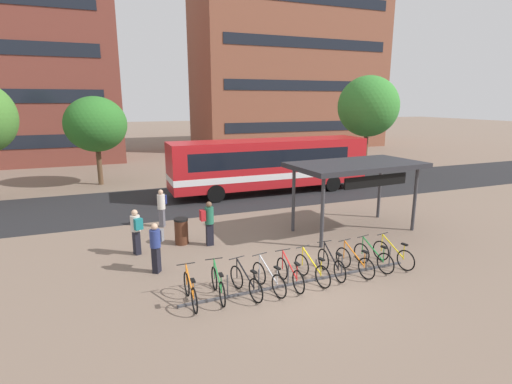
# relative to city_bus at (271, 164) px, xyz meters

# --- Properties ---
(ground) EXTENTS (200.00, 200.00, 0.00)m
(ground) POSITION_rel_city_bus_xyz_m (-4.05, -11.43, -1.78)
(ground) COLOR #7A6656
(bus_lane_asphalt) EXTENTS (80.00, 7.20, 0.01)m
(bus_lane_asphalt) POSITION_rel_city_bus_xyz_m (-4.05, -0.00, -1.77)
(bus_lane_asphalt) COLOR #232326
(bus_lane_asphalt) RESTS_ON ground
(city_bus) EXTENTS (12.04, 2.65, 3.20)m
(city_bus) POSITION_rel_city_bus_xyz_m (0.00, 0.00, 0.00)
(city_bus) COLOR red
(city_bus) RESTS_ON ground
(bike_rack) EXTENTS (7.69, 0.25, 0.70)m
(bike_rack) POSITION_rel_city_bus_xyz_m (-3.92, -11.56, -1.68)
(bike_rack) COLOR #47474C
(bike_rack) RESTS_ON ground
(parked_bicycle_orange_0) EXTENTS (0.52, 1.72, 0.99)m
(parked_bicycle_orange_0) POSITION_rel_city_bus_xyz_m (-7.37, -11.56, -1.39)
(parked_bicycle_orange_0) COLOR black
(parked_bicycle_orange_0) RESTS_ON ground
(parked_bicycle_green_1) EXTENTS (0.52, 1.72, 0.99)m
(parked_bicycle_green_1) POSITION_rel_city_bus_xyz_m (-6.57, -11.50, -1.39)
(parked_bicycle_green_1) COLOR black
(parked_bicycle_green_1) RESTS_ON ground
(parked_bicycle_black_2) EXTENTS (0.58, 1.69, 0.99)m
(parked_bicycle_black_2) POSITION_rel_city_bus_xyz_m (-5.79, -11.65, -1.39)
(parked_bicycle_black_2) COLOR black
(parked_bicycle_black_2) RESTS_ON ground
(parked_bicycle_silver_3) EXTENTS (0.55, 1.70, 0.99)m
(parked_bicycle_silver_3) POSITION_rel_city_bus_xyz_m (-5.07, -11.65, -1.39)
(parked_bicycle_silver_3) COLOR black
(parked_bicycle_silver_3) RESTS_ON ground
(parked_bicycle_red_4) EXTENTS (0.52, 1.72, 0.99)m
(parked_bicycle_red_4) POSITION_rel_city_bus_xyz_m (-4.36, -11.60, -1.39)
(parked_bicycle_red_4) COLOR black
(parked_bicycle_red_4) RESTS_ON ground
(parked_bicycle_yellow_5) EXTENTS (0.52, 1.71, 0.99)m
(parked_bicycle_yellow_5) POSITION_rel_city_bus_xyz_m (-3.59, -11.56, -1.39)
(parked_bicycle_yellow_5) COLOR black
(parked_bicycle_yellow_5) RESTS_ON ground
(parked_bicycle_black_6) EXTENTS (0.52, 1.72, 0.99)m
(parked_bicycle_black_6) POSITION_rel_city_bus_xyz_m (-2.81, -11.42, -1.39)
(parked_bicycle_black_6) COLOR black
(parked_bicycle_black_6) RESTS_ON ground
(parked_bicycle_orange_7) EXTENTS (0.52, 1.70, 0.99)m
(parked_bicycle_orange_7) POSITION_rel_city_bus_xyz_m (-2.02, -11.55, -1.39)
(parked_bicycle_orange_7) COLOR black
(parked_bicycle_orange_7) RESTS_ON ground
(parked_bicycle_green_8) EXTENTS (0.54, 1.70, 0.99)m
(parked_bicycle_green_8) POSITION_rel_city_bus_xyz_m (-1.21, -11.44, -1.39)
(parked_bicycle_green_8) COLOR black
(parked_bicycle_green_8) RESTS_ON ground
(parked_bicycle_yellow_9) EXTENTS (0.54, 1.70, 0.99)m
(parked_bicycle_yellow_9) POSITION_rel_city_bus_xyz_m (-0.42, -11.48, -1.39)
(parked_bicycle_yellow_9) COLOR black
(parked_bicycle_yellow_9) RESTS_ON ground
(transit_shelter) EXTENTS (5.71, 3.30, 2.96)m
(transit_shelter) POSITION_rel_city_bus_xyz_m (0.45, -7.95, 0.98)
(transit_shelter) COLOR #38383D
(transit_shelter) RESTS_ON ground
(commuter_red_pack_0) EXTENTS (0.53, 0.36, 1.75)m
(commuter_red_pack_0) POSITION_rel_city_bus_xyz_m (-5.77, -7.40, -0.77)
(commuter_red_pack_0) COLOR black
(commuter_red_pack_0) RESTS_ON ground
(commuter_grey_pack_1) EXTENTS (0.55, 0.60, 1.67)m
(commuter_grey_pack_1) POSITION_rel_city_bus_xyz_m (-7.96, -9.13, -0.81)
(commuter_grey_pack_1) COLOR black
(commuter_grey_pack_1) RESTS_ON ground
(commuter_teal_pack_2) EXTENTS (0.47, 0.60, 1.69)m
(commuter_teal_pack_2) POSITION_rel_city_bus_xyz_m (-8.43, -7.35, -0.80)
(commuter_teal_pack_2) COLOR black
(commuter_teal_pack_2) RESTS_ON ground
(commuter_navy_pack_3) EXTENTS (0.52, 0.60, 1.69)m
(commuter_navy_pack_3) POSITION_rel_city_bus_xyz_m (-7.11, -4.37, -0.81)
(commuter_navy_pack_3) COLOR #565660
(commuter_navy_pack_3) RESTS_ON ground
(trash_bin) EXTENTS (0.55, 0.55, 1.03)m
(trash_bin) POSITION_rel_city_bus_xyz_m (-6.73, -6.84, -1.26)
(trash_bin) COLOR #4C2819
(trash_bin) RESTS_ON ground
(street_tree_0) EXTENTS (3.91, 3.91, 5.76)m
(street_tree_0) POSITION_rel_city_bus_xyz_m (-9.67, 6.23, 2.19)
(street_tree_0) COLOR brown
(street_tree_0) RESTS_ON ground
(street_tree_2) EXTENTS (4.41, 4.41, 7.27)m
(street_tree_2) POSITION_rel_city_bus_xyz_m (9.00, 2.91, 3.27)
(street_tree_2) COLOR brown
(street_tree_2) RESTS_ON ground
(building_right_wing) EXTENTS (21.91, 11.03, 17.71)m
(building_right_wing) POSITION_rel_city_bus_xyz_m (12.15, 23.36, 7.08)
(building_right_wing) COLOR brown
(building_right_wing) RESTS_ON ground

